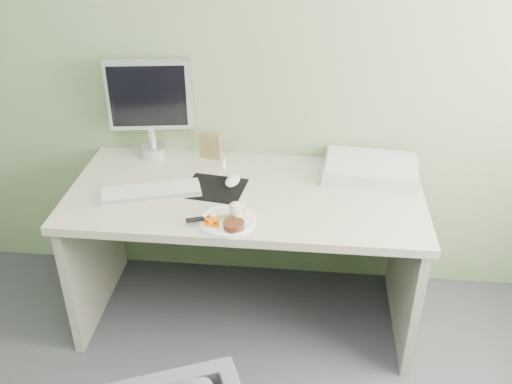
# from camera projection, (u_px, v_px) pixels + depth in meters

# --- Properties ---
(wall_back) EXTENTS (3.50, 0.00, 3.50)m
(wall_back) POSITION_uv_depth(u_px,v_px,m) (254.00, 32.00, 2.58)
(wall_back) COLOR #6E855D
(wall_back) RESTS_ON floor
(desk) EXTENTS (1.60, 0.75, 0.73)m
(desk) POSITION_uv_depth(u_px,v_px,m) (246.00, 225.00, 2.67)
(desk) COLOR beige
(desk) RESTS_ON floor
(plate) EXTENTS (0.23, 0.23, 0.01)m
(plate) POSITION_uv_depth(u_px,v_px,m) (227.00, 221.00, 2.36)
(plate) COLOR white
(plate) RESTS_ON desk
(steak) EXTENTS (0.09, 0.09, 0.03)m
(steak) POSITION_uv_depth(u_px,v_px,m) (234.00, 225.00, 2.30)
(steak) COLOR black
(steak) RESTS_ON plate
(potato_pile) EXTENTS (0.12, 0.11, 0.06)m
(potato_pile) POSITION_uv_depth(u_px,v_px,m) (237.00, 210.00, 2.37)
(potato_pile) COLOR tan
(potato_pile) RESTS_ON plate
(carrot_heap) EXTENTS (0.06, 0.06, 0.04)m
(carrot_heap) POSITION_uv_depth(u_px,v_px,m) (213.00, 220.00, 2.32)
(carrot_heap) COLOR #E15D04
(carrot_heap) RESTS_ON plate
(steak_knife) EXTENTS (0.19, 0.08, 0.01)m
(steak_knife) POSITION_uv_depth(u_px,v_px,m) (203.00, 219.00, 2.34)
(steak_knife) COLOR silver
(steak_knife) RESTS_ON plate
(mousepad) EXTENTS (0.29, 0.27, 0.00)m
(mousepad) POSITION_uv_depth(u_px,v_px,m) (215.00, 188.00, 2.59)
(mousepad) COLOR black
(mousepad) RESTS_ON desk
(keyboard) EXTENTS (0.45, 0.25, 0.02)m
(keyboard) POSITION_uv_depth(u_px,v_px,m) (151.00, 191.00, 2.55)
(keyboard) COLOR white
(keyboard) RESTS_ON desk
(computer_mouse) EXTENTS (0.08, 0.12, 0.04)m
(computer_mouse) POSITION_uv_depth(u_px,v_px,m) (233.00, 181.00, 2.62)
(computer_mouse) COLOR white
(computer_mouse) RESTS_ON desk
(photo_frame) EXTENTS (0.11, 0.04, 0.14)m
(photo_frame) POSITION_uv_depth(u_px,v_px,m) (210.00, 146.00, 2.81)
(photo_frame) COLOR olive
(photo_frame) RESTS_ON desk
(eyedrop_bottle) EXTENTS (0.02, 0.02, 0.06)m
(eyedrop_bottle) POSITION_uv_depth(u_px,v_px,m) (224.00, 163.00, 2.75)
(eyedrop_bottle) COLOR white
(eyedrop_bottle) RESTS_ON desk
(scanner) EXTENTS (0.46, 0.33, 0.07)m
(scanner) POSITION_uv_depth(u_px,v_px,m) (370.00, 170.00, 2.68)
(scanner) COLOR #ACADB3
(scanner) RESTS_ON desk
(monitor) EXTENTS (0.41, 0.13, 0.49)m
(monitor) POSITION_uv_depth(u_px,v_px,m) (150.00, 104.00, 2.74)
(monitor) COLOR silver
(monitor) RESTS_ON desk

